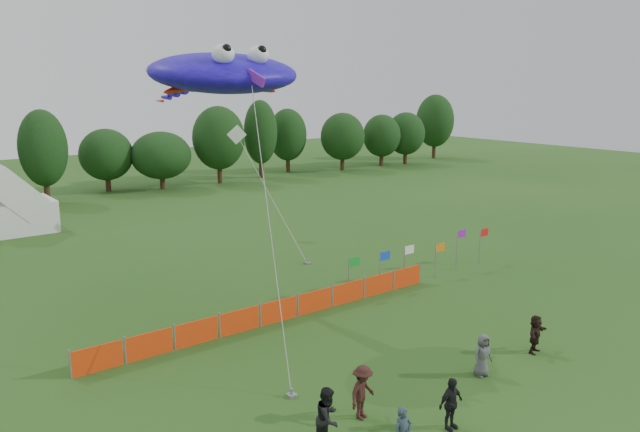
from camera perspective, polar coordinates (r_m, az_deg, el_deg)
ground at (r=22.39m, az=9.77°, el=-15.78°), size 160.00×160.00×0.00m
treeline at (r=60.72m, az=-21.80°, el=5.43°), size 104.57×8.78×8.36m
tent_right at (r=48.82m, az=-26.27°, el=0.81°), size 5.21×4.17×3.68m
barrier_fence at (r=27.97m, az=-3.80°, el=-8.64°), size 17.90×0.06×1.00m
flag_row at (r=33.84m, az=9.37°, el=-3.48°), size 10.73×0.44×2.27m
spectator_b at (r=18.85m, az=0.74°, el=-18.01°), size 1.16×1.08×1.91m
spectator_c at (r=20.37m, az=3.91°, el=-15.78°), size 1.29×0.95×1.78m
spectator_d at (r=20.22m, az=11.87°, el=-16.44°), size 0.98×0.41×1.67m
spectator_e at (r=23.75m, az=14.64°, el=-12.20°), size 0.83×0.60×1.57m
spectator_f at (r=26.20m, az=19.09°, el=-10.16°), size 1.49×0.80×1.54m
stingray_kite at (r=26.50m, az=-9.14°, el=12.72°), size 6.75×15.35×11.89m
small_kite_white at (r=41.69m, az=-6.25°, el=4.93°), size 1.77×9.75×7.56m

